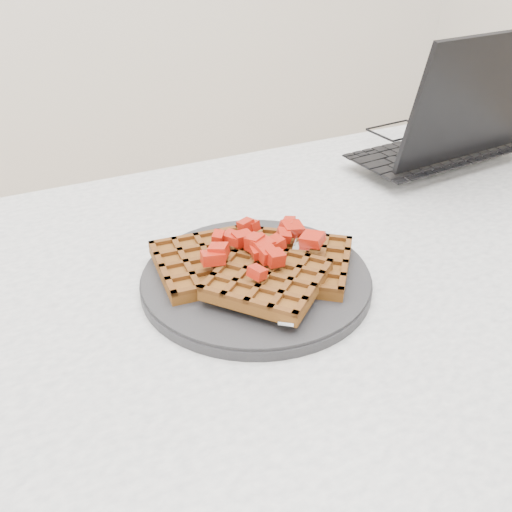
# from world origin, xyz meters

# --- Properties ---
(table) EXTENTS (1.20, 0.80, 0.75)m
(table) POSITION_xyz_m (0.00, 0.00, 0.64)
(table) COLOR silver
(table) RESTS_ON ground
(plate) EXTENTS (0.27, 0.27, 0.02)m
(plate) POSITION_xyz_m (-0.06, 0.01, 0.76)
(plate) COLOR black
(plate) RESTS_ON table
(waffles) EXTENTS (0.24, 0.22, 0.03)m
(waffles) POSITION_xyz_m (-0.06, 0.01, 0.78)
(waffles) COLOR brown
(waffles) RESTS_ON plate
(strawberry_pile) EXTENTS (0.15, 0.15, 0.02)m
(strawberry_pile) POSITION_xyz_m (-0.06, 0.01, 0.80)
(strawberry_pile) COLOR #8B0800
(strawberry_pile) RESTS_ON waffles
(fork) EXTENTS (0.13, 0.16, 0.02)m
(fork) POSITION_xyz_m (-0.02, -0.02, 0.77)
(fork) COLOR silver
(fork) RESTS_ON plate
(laptop) EXTENTS (0.36, 0.28, 0.23)m
(laptop) POSITION_xyz_m (0.40, 0.24, 0.79)
(laptop) COLOR black
(laptop) RESTS_ON table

